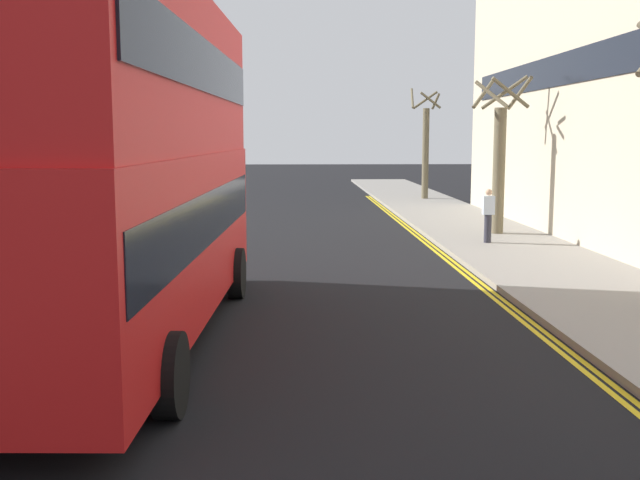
# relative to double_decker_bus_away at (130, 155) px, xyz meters

# --- Properties ---
(sidewalk_right) EXTENTS (4.00, 80.00, 0.14)m
(sidewalk_right) POSITION_rel_double_decker_bus_away_xyz_m (8.96, 3.95, -2.96)
(sidewalk_right) COLOR gray
(sidewalk_right) RESTS_ON ground
(kerb_line_outer) EXTENTS (0.10, 56.00, 0.01)m
(kerb_line_outer) POSITION_rel_double_decker_bus_away_xyz_m (6.86, 1.95, -3.03)
(kerb_line_outer) COLOR yellow
(kerb_line_outer) RESTS_ON ground
(kerb_line_inner) EXTENTS (0.10, 56.00, 0.01)m
(kerb_line_inner) POSITION_rel_double_decker_bus_away_xyz_m (6.70, 1.95, -3.03)
(kerb_line_inner) COLOR yellow
(kerb_line_inner) RESTS_ON ground
(double_decker_bus_away) EXTENTS (3.14, 10.90, 5.64)m
(double_decker_bus_away) POSITION_rel_double_decker_bus_away_xyz_m (0.00, 0.00, 0.00)
(double_decker_bus_away) COLOR red
(double_decker_bus_away) RESTS_ON ground
(pedestrian_far) EXTENTS (0.34, 0.22, 1.62)m
(pedestrian_far) POSITION_rel_double_decker_bus_away_xyz_m (8.44, 10.25, -2.04)
(pedestrian_far) COLOR #2D2D38
(pedestrian_far) RESTS_ON sidewalk_right
(street_tree_mid) EXTENTS (1.54, 1.52, 5.63)m
(street_tree_mid) POSITION_rel_double_decker_bus_away_xyz_m (9.39, 26.53, -0.23)
(street_tree_mid) COLOR #6B6047
(street_tree_mid) RESTS_ON sidewalk_right
(street_tree_far) EXTENTS (1.99, 1.93, 5.17)m
(street_tree_far) POSITION_rel_double_decker_bus_away_xyz_m (9.34, 12.46, -0.47)
(street_tree_far) COLOR #6B6047
(street_tree_far) RESTS_ON sidewalk_right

